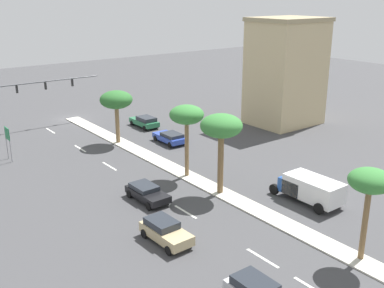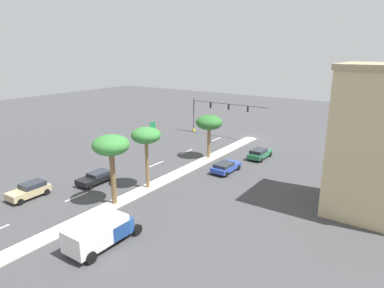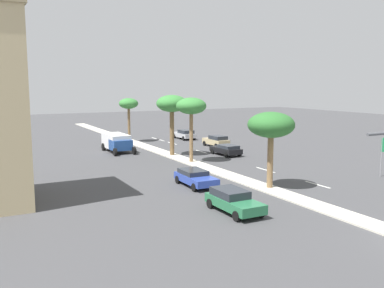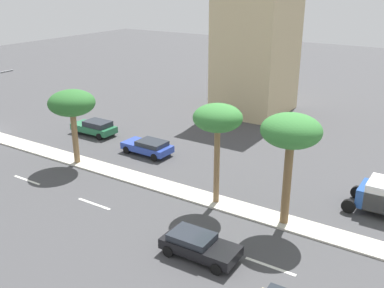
{
  "view_description": "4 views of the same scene",
  "coord_description": "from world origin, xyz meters",
  "px_view_note": "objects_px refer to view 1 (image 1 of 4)",
  "views": [
    {
      "loc": [
        23.92,
        58.26,
        16.23
      ],
      "look_at": [
        0.1,
        27.04,
        3.39
      ],
      "focal_mm": 43.29,
      "sensor_mm": 36.0,
      "label": 1
    },
    {
      "loc": [
        -23.33,
        51.63,
        14.55
      ],
      "look_at": [
        -1.36,
        19.82,
        3.74
      ],
      "focal_mm": 31.79,
      "sensor_mm": 36.0,
      "label": 2
    },
    {
      "loc": [
        -20.32,
        -12.41,
        8.11
      ],
      "look_at": [
        -1.49,
        23.11,
        2.45
      ],
      "focal_mm": 39.76,
      "sensor_mm": 36.0,
      "label": 3
    },
    {
      "loc": [
        22.97,
        39.08,
        14.0
      ],
      "look_at": [
        -1.84,
        23.07,
        2.96
      ],
      "focal_mm": 41.54,
      "sensor_mm": 36.0,
      "label": 4
    }
  ],
  "objects_px": {
    "palm_tree_trailing": "(221,128)",
    "sedan_green_leading": "(145,121)",
    "commercial_building": "(286,72)",
    "sedan_tan_near": "(165,231)",
    "palm_tree_outboard": "(370,183)",
    "palm_tree_rear": "(116,100)",
    "box_truck": "(309,188)",
    "traffic_signal_gantry": "(20,99)",
    "directional_road_sign": "(7,137)",
    "sedan_black_right": "(147,192)",
    "sedan_blue_front": "(170,137)",
    "palm_tree_left": "(187,116)"
  },
  "relations": [
    {
      "from": "directional_road_sign",
      "to": "commercial_building",
      "type": "xyz_separation_m",
      "value": [
        -32.88,
        7.07,
        4.27
      ]
    },
    {
      "from": "sedan_green_leading",
      "to": "palm_tree_rear",
      "type": "bearing_deg",
      "value": 32.71
    },
    {
      "from": "directional_road_sign",
      "to": "box_truck",
      "type": "distance_m",
      "value": 29.72
    },
    {
      "from": "palm_tree_outboard",
      "to": "sedan_tan_near",
      "type": "bearing_deg",
      "value": -47.67
    },
    {
      "from": "palm_tree_left",
      "to": "sedan_green_leading",
      "type": "relative_size",
      "value": 1.5
    },
    {
      "from": "traffic_signal_gantry",
      "to": "palm_tree_left",
      "type": "bearing_deg",
      "value": 105.98
    },
    {
      "from": "sedan_blue_front",
      "to": "palm_tree_trailing",
      "type": "bearing_deg",
      "value": 72.07
    },
    {
      "from": "sedan_tan_near",
      "to": "sedan_black_right",
      "type": "bearing_deg",
      "value": -111.65
    },
    {
      "from": "palm_tree_trailing",
      "to": "sedan_green_leading",
      "type": "height_order",
      "value": "palm_tree_trailing"
    },
    {
      "from": "palm_tree_outboard",
      "to": "sedan_green_leading",
      "type": "height_order",
      "value": "palm_tree_outboard"
    },
    {
      "from": "sedan_tan_near",
      "to": "box_truck",
      "type": "height_order",
      "value": "box_truck"
    },
    {
      "from": "sedan_black_right",
      "to": "box_truck",
      "type": "distance_m",
      "value": 13.19
    },
    {
      "from": "palm_tree_left",
      "to": "sedan_tan_near",
      "type": "xyz_separation_m",
      "value": [
        8.27,
        8.6,
        -4.99
      ]
    },
    {
      "from": "sedan_black_right",
      "to": "sedan_green_leading",
      "type": "bearing_deg",
      "value": -121.33
    },
    {
      "from": "palm_tree_trailing",
      "to": "palm_tree_rear",
      "type": "bearing_deg",
      "value": -89.5
    },
    {
      "from": "sedan_black_right",
      "to": "palm_tree_trailing",
      "type": "bearing_deg",
      "value": 155.74
    },
    {
      "from": "traffic_signal_gantry",
      "to": "sedan_blue_front",
      "type": "distance_m",
      "value": 19.55
    },
    {
      "from": "palm_tree_trailing",
      "to": "palm_tree_left",
      "type": "bearing_deg",
      "value": -90.54
    },
    {
      "from": "traffic_signal_gantry",
      "to": "sedan_tan_near",
      "type": "relative_size",
      "value": 3.49
    },
    {
      "from": "directional_road_sign",
      "to": "box_truck",
      "type": "relative_size",
      "value": 0.58
    },
    {
      "from": "traffic_signal_gantry",
      "to": "sedan_black_right",
      "type": "bearing_deg",
      "value": 92.81
    },
    {
      "from": "commercial_building",
      "to": "sedan_tan_near",
      "type": "height_order",
      "value": "commercial_building"
    },
    {
      "from": "sedan_blue_front",
      "to": "palm_tree_rear",
      "type": "bearing_deg",
      "value": -37.47
    },
    {
      "from": "commercial_building",
      "to": "sedan_black_right",
      "type": "xyz_separation_m",
      "value": [
        26.88,
        9.53,
        -6.04
      ]
    },
    {
      "from": "sedan_blue_front",
      "to": "sedan_tan_near",
      "type": "bearing_deg",
      "value": 54.38
    },
    {
      "from": "traffic_signal_gantry",
      "to": "palm_tree_outboard",
      "type": "height_order",
      "value": "palm_tree_outboard"
    },
    {
      "from": "palm_tree_rear",
      "to": "palm_tree_left",
      "type": "xyz_separation_m",
      "value": [
        -0.2,
        12.76,
        0.84
      ]
    },
    {
      "from": "palm_tree_outboard",
      "to": "directional_road_sign",
      "type": "bearing_deg",
      "value": -69.57
    },
    {
      "from": "traffic_signal_gantry",
      "to": "sedan_black_right",
      "type": "height_order",
      "value": "traffic_signal_gantry"
    },
    {
      "from": "commercial_building",
      "to": "traffic_signal_gantry",
      "type": "bearing_deg",
      "value": -31.55
    },
    {
      "from": "sedan_blue_front",
      "to": "sedan_green_leading",
      "type": "distance_m",
      "value": 7.46
    },
    {
      "from": "palm_tree_rear",
      "to": "sedan_green_leading",
      "type": "xyz_separation_m",
      "value": [
        -5.89,
        -3.78,
        -4.19
      ]
    },
    {
      "from": "palm_tree_rear",
      "to": "sedan_green_leading",
      "type": "bearing_deg",
      "value": -147.29
    },
    {
      "from": "traffic_signal_gantry",
      "to": "box_truck",
      "type": "height_order",
      "value": "traffic_signal_gantry"
    },
    {
      "from": "sedan_green_leading",
      "to": "box_truck",
      "type": "relative_size",
      "value": 0.75
    },
    {
      "from": "directional_road_sign",
      "to": "commercial_building",
      "type": "bearing_deg",
      "value": 167.86
    },
    {
      "from": "traffic_signal_gantry",
      "to": "directional_road_sign",
      "type": "relative_size",
      "value": 4.17
    },
    {
      "from": "directional_road_sign",
      "to": "palm_tree_rear",
      "type": "relative_size",
      "value": 0.59
    },
    {
      "from": "directional_road_sign",
      "to": "palm_tree_trailing",
      "type": "height_order",
      "value": "palm_tree_trailing"
    },
    {
      "from": "directional_road_sign",
      "to": "sedan_blue_front",
      "type": "bearing_deg",
      "value": 162.19
    },
    {
      "from": "palm_tree_left",
      "to": "sedan_black_right",
      "type": "xyz_separation_m",
      "value": [
        5.73,
        2.22,
        -5.09
      ]
    },
    {
      "from": "palm_tree_rear",
      "to": "palm_tree_left",
      "type": "bearing_deg",
      "value": 90.9
    },
    {
      "from": "palm_tree_left",
      "to": "palm_tree_trailing",
      "type": "distance_m",
      "value": 4.78
    },
    {
      "from": "palm_tree_rear",
      "to": "box_truck",
      "type": "height_order",
      "value": "palm_tree_rear"
    },
    {
      "from": "sedan_black_right",
      "to": "box_truck",
      "type": "bearing_deg",
      "value": 141.62
    },
    {
      "from": "palm_tree_left",
      "to": "sedan_black_right",
      "type": "distance_m",
      "value": 7.98
    },
    {
      "from": "traffic_signal_gantry",
      "to": "directional_road_sign",
      "type": "bearing_deg",
      "value": 65.43
    },
    {
      "from": "traffic_signal_gantry",
      "to": "palm_tree_outboard",
      "type": "bearing_deg",
      "value": 99.85
    },
    {
      "from": "palm_tree_outboard",
      "to": "sedan_black_right",
      "type": "bearing_deg",
      "value": -68.98
    },
    {
      "from": "palm_tree_trailing",
      "to": "sedan_green_leading",
      "type": "relative_size",
      "value": 1.53
    }
  ]
}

